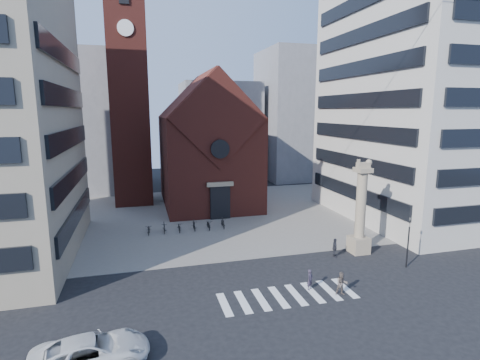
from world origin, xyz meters
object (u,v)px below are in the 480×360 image
at_px(pedestrian_1, 342,284).
at_px(pedestrian_2, 335,248).
at_px(traffic_light, 408,241).
at_px(scooter_0, 149,229).
at_px(lion_column, 360,216).
at_px(white_car, 91,352).
at_px(pedestrian_0, 310,280).

relative_size(pedestrian_1, pedestrian_2, 0.98).
distance_m(traffic_light, scooter_0, 25.05).
distance_m(lion_column, scooter_0, 21.37).
xyz_separation_m(traffic_light, white_car, (-23.92, -6.31, -1.48)).
xyz_separation_m(lion_column, traffic_light, (1.99, -4.00, -1.17)).
distance_m(lion_column, pedestrian_2, 3.76).
bearing_deg(white_car, pedestrian_0, -78.97).
bearing_deg(white_car, pedestrian_2, -70.26).
height_order(pedestrian_2, scooter_0, pedestrian_2).
height_order(white_car, scooter_0, white_car).
relative_size(pedestrian_0, scooter_0, 0.81).
bearing_deg(pedestrian_0, traffic_light, -28.38).
relative_size(pedestrian_0, pedestrian_2, 0.89).
bearing_deg(traffic_light, pedestrian_0, -171.02).
height_order(lion_column, pedestrian_0, lion_column).
distance_m(pedestrian_0, pedestrian_2, 6.98).
height_order(white_car, pedestrian_2, pedestrian_2).
distance_m(traffic_light, pedestrian_2, 6.05).
relative_size(traffic_light, scooter_0, 2.26).
bearing_deg(pedestrian_0, pedestrian_1, -73.61).
bearing_deg(lion_column, pedestrian_2, -170.61).
bearing_deg(pedestrian_2, lion_column, -61.32).
relative_size(lion_column, white_car, 1.49).
xyz_separation_m(pedestrian_0, pedestrian_1, (1.80, -1.32, 0.08)).
bearing_deg(pedestrian_1, scooter_0, 143.88).
xyz_separation_m(traffic_light, pedestrian_2, (-4.68, 3.55, -1.42)).
xyz_separation_m(pedestrian_0, pedestrian_2, (4.81, 5.06, 0.10)).
bearing_deg(pedestrian_2, white_car, 136.43).
bearing_deg(white_car, pedestrian_1, -85.29).
bearing_deg(traffic_light, pedestrian_2, 142.80).
bearing_deg(scooter_0, white_car, -97.53).
xyz_separation_m(white_car, pedestrian_1, (16.22, 3.48, 0.04)).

